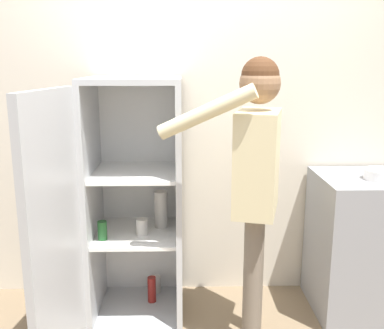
% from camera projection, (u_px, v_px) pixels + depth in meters
% --- Properties ---
extents(wall_back, '(7.00, 0.06, 2.55)m').
position_uv_depth(wall_back, '(194.00, 119.00, 3.14)').
color(wall_back, beige).
rests_on(wall_back, ground_plane).
extents(refrigerator, '(0.73, 1.19, 1.57)m').
position_uv_depth(refrigerator, '(122.00, 206.00, 2.82)').
color(refrigerator, '#B7BABC').
rests_on(refrigerator, ground_plane).
extents(person, '(0.73, 0.52, 1.69)m').
position_uv_depth(person, '(256.00, 165.00, 2.53)').
color(person, '#726656').
rests_on(person, ground_plane).
extents(counter, '(0.65, 0.61, 0.94)m').
position_uv_depth(counter, '(365.00, 245.00, 3.00)').
color(counter, gray).
rests_on(counter, ground_plane).
extents(bowl, '(0.21, 0.21, 0.07)m').
position_uv_depth(bowl, '(381.00, 174.00, 2.82)').
color(bowl, white).
rests_on(bowl, counter).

